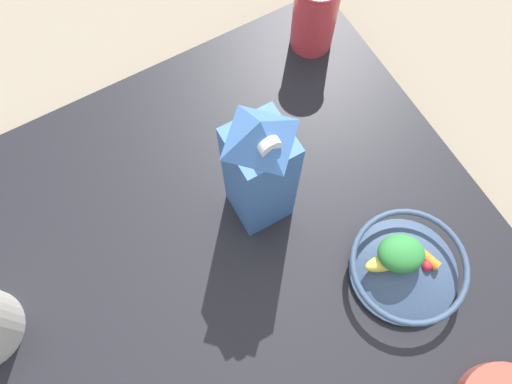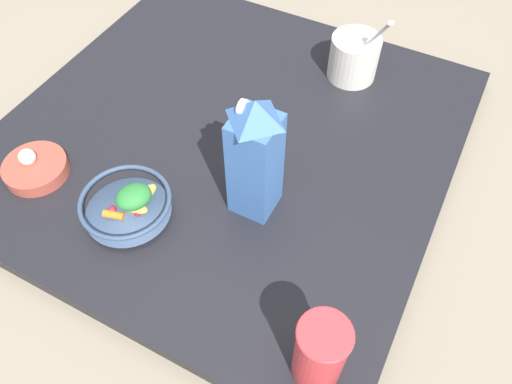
# 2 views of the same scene
# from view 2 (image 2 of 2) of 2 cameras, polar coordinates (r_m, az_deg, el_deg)

# --- Properties ---
(ground_plane) EXTENTS (6.00, 6.00, 0.00)m
(ground_plane) POSITION_cam_2_polar(r_m,az_deg,el_deg) (1.21, -3.20, 5.51)
(ground_plane) COLOR gray
(countertop) EXTENTS (1.01, 1.01, 0.04)m
(countertop) POSITION_cam_2_polar(r_m,az_deg,el_deg) (1.20, -3.24, 6.16)
(countertop) COLOR black
(countertop) RESTS_ON ground_plane
(fruit_bowl) EXTENTS (0.19, 0.19, 0.08)m
(fruit_bowl) POSITION_cam_2_polar(r_m,az_deg,el_deg) (1.04, -14.46, -1.38)
(fruit_bowl) COLOR #384C6B
(fruit_bowl) RESTS_ON countertop
(milk_carton) EXTENTS (0.08, 0.08, 0.29)m
(milk_carton) POSITION_cam_2_polar(r_m,az_deg,el_deg) (0.94, -0.11, 3.95)
(milk_carton) COLOR #3D6BB2
(milk_carton) RESTS_ON countertop
(yogurt_tub) EXTENTS (0.12, 0.15, 0.21)m
(yogurt_tub) POSITION_cam_2_polar(r_m,az_deg,el_deg) (1.32, 11.15, 15.05)
(yogurt_tub) COLOR silver
(yogurt_tub) RESTS_ON countertop
(drinking_cup) EXTENTS (0.09, 0.09, 0.16)m
(drinking_cup) POSITION_cam_2_polar(r_m,az_deg,el_deg) (0.82, 7.34, -17.63)
(drinking_cup) COLOR #DB383D
(drinking_cup) RESTS_ON countertop
(garlic_bowl) EXTENTS (0.14, 0.14, 0.06)m
(garlic_bowl) POSITION_cam_2_polar(r_m,az_deg,el_deg) (1.19, -23.91, 2.56)
(garlic_bowl) COLOR #B24C3D
(garlic_bowl) RESTS_ON countertop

